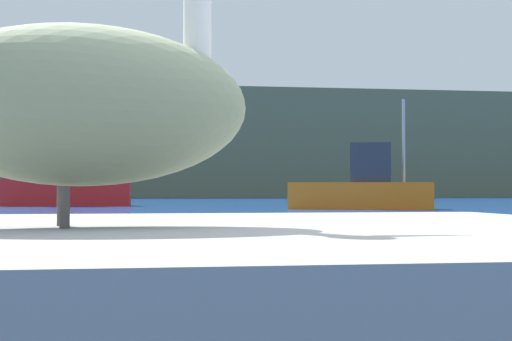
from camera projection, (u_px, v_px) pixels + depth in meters
hillside_backdrop at (125, 146)px, 80.03m from camera, size 140.00×17.92×9.78m
pelican at (85, 102)px, 2.56m from camera, size 1.30×0.60×0.89m
fishing_boat_orange at (363, 187)px, 32.99m from camera, size 5.86×3.35×4.33m
fishing_boat_red at (64, 184)px, 38.65m from camera, size 5.91×2.11×4.86m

